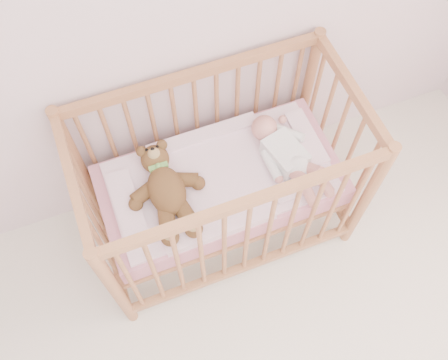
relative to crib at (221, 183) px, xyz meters
name	(u,v)px	position (x,y,z in m)	size (l,w,h in m)	color
wall_back	(133,14)	(-0.21, 0.40, 0.85)	(4.00, 0.02, 2.70)	silver
crib	(221,183)	(0.00, 0.00, 0.00)	(1.36, 0.76, 1.00)	#B4794C
mattress	(221,185)	(0.00, 0.00, -0.01)	(1.22, 0.62, 0.13)	pink
blanket	(220,178)	(0.00, 0.00, 0.06)	(1.10, 0.58, 0.06)	#F7AAC9
baby	(285,152)	(0.34, -0.02, 0.14)	(0.29, 0.60, 0.14)	silver
teddy_bear	(167,191)	(-0.28, -0.02, 0.15)	(0.40, 0.56, 0.16)	brown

